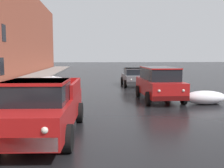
% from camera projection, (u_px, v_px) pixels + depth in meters
% --- Properties ---
extents(snow_bank_near_corner_left, '(2.41, 1.39, 0.54)m').
position_uv_depth(snow_bank_near_corner_left, '(51.00, 79.00, 24.71)').
color(snow_bank_near_corner_left, white).
rests_on(snow_bank_near_corner_left, ground).
extents(snow_bank_along_left_kerb, '(1.70, 1.01, 0.90)m').
position_uv_depth(snow_bank_along_left_kerb, '(151.00, 77.00, 25.17)').
color(snow_bank_along_left_kerb, white).
rests_on(snow_bank_along_left_kerb, ground).
extents(snow_bank_near_corner_right, '(2.16, 1.06, 0.68)m').
position_uv_depth(snow_bank_near_corner_right, '(205.00, 98.00, 13.13)').
color(snow_bank_near_corner_right, white).
rests_on(snow_bank_near_corner_right, ground).
extents(pickup_truck_red_approaching_near_lane, '(2.31, 5.14, 1.76)m').
position_uv_depth(pickup_truck_red_approaching_near_lane, '(43.00, 107.00, 7.85)').
color(pickup_truck_red_approaching_near_lane, red).
rests_on(pickup_truck_red_approaching_near_lane, ground).
extents(suv_red_parked_kerbside_close, '(2.01, 4.37, 1.82)m').
position_uv_depth(suv_red_parked_kerbside_close, '(159.00, 82.00, 14.14)').
color(suv_red_parked_kerbside_close, red).
rests_on(suv_red_parked_kerbside_close, ground).
extents(sedan_grey_parked_kerbside_mid, '(2.07, 4.13, 1.42)m').
position_uv_depth(sedan_grey_parked_kerbside_mid, '(135.00, 76.00, 21.26)').
color(sedan_grey_parked_kerbside_mid, slate).
rests_on(sedan_grey_parked_kerbside_mid, ground).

